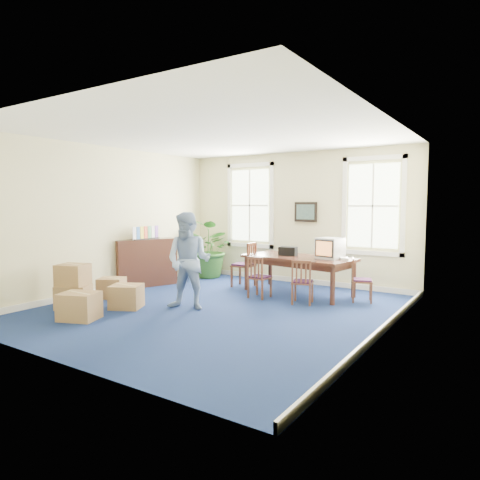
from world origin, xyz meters
The scene contains 25 objects.
floor centered at (0.00, 0.00, 0.00)m, with size 6.50×6.50×0.00m, color navy.
ceiling centered at (0.00, 0.00, 3.20)m, with size 6.50×6.50×0.00m, color white.
wall_back centered at (0.00, 3.25, 1.60)m, with size 6.50×6.50×0.00m, color beige.
wall_front centered at (0.00, -3.25, 1.60)m, with size 6.50×6.50×0.00m, color beige.
wall_left centered at (-3.00, 0.00, 1.60)m, with size 6.50×6.50×0.00m, color beige.
wall_right centered at (3.00, 0.00, 1.60)m, with size 6.50×6.50×0.00m, color beige.
baseboard_back centered at (0.00, 3.22, 0.06)m, with size 6.00×0.04×0.12m, color white.
baseboard_left centered at (-2.97, 0.00, 0.06)m, with size 0.04×6.50×0.12m, color white.
baseboard_right centered at (2.97, 0.00, 0.06)m, with size 0.04×6.50×0.12m, color white.
window_left centered at (-1.30, 3.23, 1.90)m, with size 1.40×0.12×2.20m, color white, non-canonical shape.
window_right centered at (1.90, 3.23, 1.90)m, with size 1.40×0.12×2.20m, color white, non-canonical shape.
wall_picture centered at (0.30, 3.20, 1.75)m, with size 0.58×0.06×0.48m, color black, non-canonical shape.
conference_table centered at (0.65, 2.06, 0.41)m, with size 2.38×1.08×0.81m, color #462319, non-canonical shape.
crt_tv centered at (1.36, 2.11, 1.03)m, with size 0.48×0.52×0.43m, color #B7B7BC, non-canonical shape.
game_console centered at (1.68, 2.06, 0.84)m, with size 0.16×0.20×0.05m, color white.
equipment_bag centered at (0.38, 2.11, 0.91)m, with size 0.38×0.25×0.19m, color black.
chair_near_left centered at (0.17, 1.24, 0.44)m, with size 0.39×0.39×0.88m, color brown, non-canonical shape.
chair_near_right centered at (1.14, 1.24, 0.44)m, with size 0.39×0.39×0.88m, color brown, non-canonical shape.
chair_end_left centered at (-0.75, 2.06, 0.52)m, with size 0.47×0.47×1.05m, color brown, non-canonical shape.
chair_end_right centered at (2.06, 2.06, 0.44)m, with size 0.39×0.39×0.87m, color brown, non-canonical shape.
man centered at (-0.44, -0.30, 0.90)m, with size 0.88×0.68×1.80m, color #839ECA.
credenza centered at (-2.75, 0.87, 0.57)m, with size 0.41×1.44×1.13m, color #462319.
brochure_rack centered at (-2.72, 0.87, 1.30)m, with size 0.13×0.74×0.33m, color #99999E, non-canonical shape.
potted_plant centered at (-2.16, 2.64, 0.77)m, with size 1.38×1.20×1.54m, color #295B1F.
cardboard_boxes centered at (-2.08, -1.32, 0.44)m, with size 1.53×1.53×0.88m, color #A67B4D, non-canonical shape.
Camera 1 is at (4.62, -6.32, 1.97)m, focal length 32.00 mm.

